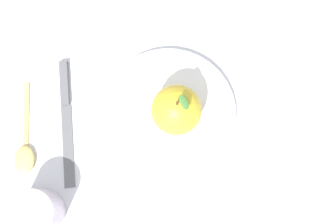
{
  "coord_description": "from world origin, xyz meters",
  "views": [
    {
      "loc": [
        0.03,
        -0.14,
        0.63
      ],
      "look_at": [
        0.04,
        -0.01,
        0.02
      ],
      "focal_mm": 39.5,
      "sensor_mm": 36.0,
      "label": 1
    }
  ],
  "objects_px": {
    "apple": "(176,110)",
    "knife": "(66,111)",
    "spoon": "(25,150)",
    "cup": "(35,213)",
    "dinner_plate": "(168,113)"
  },
  "relations": [
    {
      "from": "dinner_plate",
      "to": "spoon",
      "type": "xyz_separation_m",
      "value": [
        -0.25,
        -0.04,
        -0.0
      ]
    },
    {
      "from": "dinner_plate",
      "to": "knife",
      "type": "distance_m",
      "value": 0.18
    },
    {
      "from": "apple",
      "to": "knife",
      "type": "bearing_deg",
      "value": 172.24
    },
    {
      "from": "apple",
      "to": "spoon",
      "type": "distance_m",
      "value": 0.27
    },
    {
      "from": "apple",
      "to": "spoon",
      "type": "bearing_deg",
      "value": -171.88
    },
    {
      "from": "knife",
      "to": "spoon",
      "type": "xyz_separation_m",
      "value": [
        -0.07,
        -0.06,
        0.0
      ]
    },
    {
      "from": "knife",
      "to": "spoon",
      "type": "relative_size",
      "value": 1.38
    },
    {
      "from": "dinner_plate",
      "to": "knife",
      "type": "relative_size",
      "value": 1.05
    },
    {
      "from": "dinner_plate",
      "to": "apple",
      "type": "relative_size",
      "value": 2.43
    },
    {
      "from": "apple",
      "to": "knife",
      "type": "distance_m",
      "value": 0.2
    },
    {
      "from": "dinner_plate",
      "to": "knife",
      "type": "bearing_deg",
      "value": 173.36
    },
    {
      "from": "apple",
      "to": "spoon",
      "type": "xyz_separation_m",
      "value": [
        -0.26,
        -0.04,
        -0.05
      ]
    },
    {
      "from": "apple",
      "to": "knife",
      "type": "height_order",
      "value": "apple"
    },
    {
      "from": "dinner_plate",
      "to": "cup",
      "type": "xyz_separation_m",
      "value": [
        -0.22,
        -0.15,
        0.03
      ]
    },
    {
      "from": "cup",
      "to": "dinner_plate",
      "type": "bearing_deg",
      "value": 33.83
    }
  ]
}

